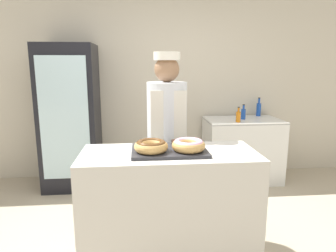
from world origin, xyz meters
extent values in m
cube|color=beige|center=(0.00, 2.13, 1.35)|extent=(8.00, 0.06, 2.70)
cube|color=beige|center=(0.00, 0.00, 0.47)|extent=(1.32, 0.58, 0.94)
cube|color=#2D2D33|center=(0.00, 0.00, 0.96)|extent=(0.56, 0.38, 0.02)
torus|color=tan|center=(-0.14, -0.05, 1.01)|extent=(0.25, 0.25, 0.08)
torus|color=brown|center=(-0.14, -0.05, 1.03)|extent=(0.22, 0.22, 0.05)
torus|color=tan|center=(0.14, -0.05, 1.01)|extent=(0.25, 0.25, 0.08)
torus|color=#EFADC6|center=(0.14, -0.05, 1.03)|extent=(0.22, 0.22, 0.05)
cube|color=black|center=(-0.08, 0.12, 0.98)|extent=(0.09, 0.09, 0.03)
cube|color=black|center=(0.08, 0.12, 0.98)|extent=(0.09, 0.09, 0.03)
cylinder|color=#4C4C51|center=(0.03, 0.52, 0.41)|extent=(0.26, 0.26, 0.82)
cylinder|color=silver|center=(0.03, 0.52, 1.13)|extent=(0.36, 0.36, 0.62)
cube|color=silver|center=(0.03, 0.35, 0.73)|extent=(0.31, 0.02, 1.29)
sphere|color=#936B4C|center=(0.03, 0.52, 1.55)|extent=(0.22, 0.22, 0.22)
cylinder|color=white|center=(0.03, 0.52, 1.66)|extent=(0.23, 0.23, 0.07)
cube|color=black|center=(-1.11, 1.75, 0.92)|extent=(0.70, 0.62, 1.84)
cube|color=silver|center=(-1.11, 1.43, 0.96)|extent=(0.57, 0.02, 1.47)
cube|color=white|center=(1.19, 1.75, 0.43)|extent=(1.01, 0.64, 0.86)
cube|color=gray|center=(1.19, 1.75, 0.84)|extent=(1.01, 0.64, 0.01)
cylinder|color=orange|center=(1.04, 1.55, 0.93)|extent=(0.06, 0.06, 0.13)
cylinder|color=orange|center=(1.04, 1.55, 1.02)|extent=(0.03, 0.03, 0.05)
cylinder|color=black|center=(1.04, 1.55, 1.05)|extent=(0.03, 0.03, 0.01)
cylinder|color=#1E4CB2|center=(1.18, 1.75, 0.93)|extent=(0.06, 0.06, 0.14)
cylinder|color=#1E4CB2|center=(1.18, 1.75, 1.03)|extent=(0.03, 0.03, 0.05)
cylinder|color=black|center=(1.18, 1.75, 1.06)|extent=(0.03, 0.03, 0.01)
cylinder|color=#1E4CB2|center=(1.49, 1.99, 0.95)|extent=(0.06, 0.06, 0.18)
cylinder|color=#1E4CB2|center=(1.49, 1.99, 1.08)|extent=(0.03, 0.03, 0.07)
cylinder|color=black|center=(1.49, 1.99, 1.12)|extent=(0.03, 0.03, 0.01)
camera|label=1|loc=(-0.21, -2.15, 1.58)|focal=32.00mm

